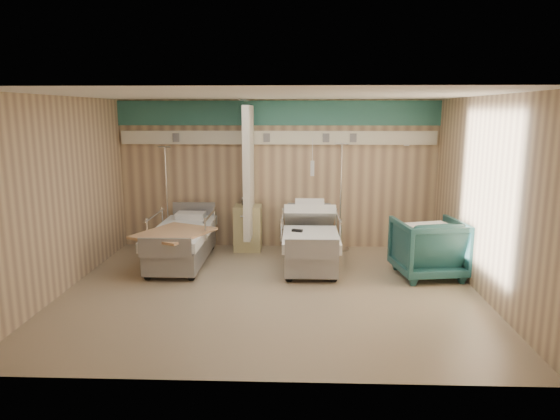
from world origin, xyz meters
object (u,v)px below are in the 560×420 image
(bed_left, at_px, (182,246))
(iv_stand_left, at_px, (168,228))
(bed_right, at_px, (310,247))
(visitor_armchair, at_px, (428,248))
(bedside_cabinet, at_px, (248,228))
(iv_stand_right, at_px, (340,229))

(bed_left, bearing_deg, iv_stand_left, 117.15)
(bed_right, xyz_separation_m, visitor_armchair, (1.85, -0.54, 0.15))
(bedside_cabinet, bearing_deg, iv_stand_left, 178.65)
(bedside_cabinet, xyz_separation_m, visitor_armchair, (3.00, -1.44, 0.04))
(bed_left, distance_m, iv_stand_left, 1.06)
(bed_left, height_order, visitor_armchair, visitor_armchair)
(bedside_cabinet, xyz_separation_m, iv_stand_left, (-1.53, 0.04, -0.03))
(bed_left, height_order, iv_stand_left, iv_stand_left)
(bedside_cabinet, bearing_deg, bed_right, -38.05)
(bedside_cabinet, bearing_deg, visitor_armchair, -25.59)
(bed_left, height_order, iv_stand_right, iv_stand_right)
(bed_right, relative_size, bedside_cabinet, 2.54)
(bed_right, relative_size, iv_stand_left, 1.11)
(bed_right, distance_m, bedside_cabinet, 1.46)
(bedside_cabinet, height_order, iv_stand_right, iv_stand_right)
(bed_right, bearing_deg, visitor_armchair, -16.18)
(visitor_armchair, relative_size, iv_stand_right, 0.51)
(bed_right, distance_m, bed_left, 2.20)
(bed_right, height_order, bedside_cabinet, bedside_cabinet)
(bed_left, bearing_deg, bedside_cabinet, 40.60)
(visitor_armchair, distance_m, iv_stand_left, 4.76)
(iv_stand_left, bearing_deg, visitor_armchair, -18.01)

